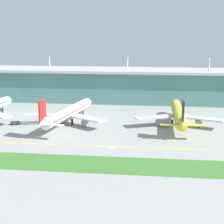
# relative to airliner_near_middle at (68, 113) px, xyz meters

# --- Properties ---
(ground_plane) EXTENTS (600.00, 600.00, 0.00)m
(ground_plane) POSITION_rel_airliner_near_middle_xyz_m (28.38, -37.84, -6.45)
(ground_plane) COLOR gray
(terminal_building) EXTENTS (288.00, 34.00, 32.67)m
(terminal_building) POSITION_rel_airliner_near_middle_xyz_m (28.38, 67.98, 5.59)
(terminal_building) COLOR slate
(terminal_building) RESTS_ON ground
(airliner_near_middle) EXTENTS (47.95, 65.94, 18.90)m
(airliner_near_middle) POSITION_rel_airliner_near_middle_xyz_m (0.00, 0.00, 0.00)
(airliner_near_middle) COLOR white
(airliner_near_middle) RESTS_ON ground
(airliner_far_middle) EXTENTS (48.80, 61.44, 18.90)m
(airliner_far_middle) POSITION_rel_airliner_near_middle_xyz_m (60.62, 3.95, -0.01)
(airliner_far_middle) COLOR yellow
(airliner_far_middle) RESTS_ON ground
(taxiway_stripe_mid_west) EXTENTS (28.00, 0.70, 0.04)m
(taxiway_stripe_mid_west) POSITION_rel_airliner_near_middle_xyz_m (-8.62, -36.09, -6.43)
(taxiway_stripe_mid_west) COLOR yellow
(taxiway_stripe_mid_west) RESTS_ON ground
(taxiway_stripe_centre) EXTENTS (28.00, 0.70, 0.04)m
(taxiway_stripe_centre) POSITION_rel_airliner_near_middle_xyz_m (25.38, -36.09, -6.43)
(taxiway_stripe_centre) COLOR yellow
(taxiway_stripe_centre) RESTS_ON ground
(taxiway_stripe_mid_east) EXTENTS (28.00, 0.70, 0.04)m
(taxiway_stripe_mid_east) POSITION_rel_airliner_near_middle_xyz_m (59.38, -36.09, -6.43)
(taxiway_stripe_mid_east) COLOR yellow
(taxiway_stripe_mid_east) RESTS_ON ground
(grass_verge) EXTENTS (300.00, 18.00, 0.10)m
(grass_verge) POSITION_rel_airliner_near_middle_xyz_m (28.38, -58.03, -6.40)
(grass_verge) COLOR #3D702D
(grass_verge) RESTS_ON ground
(pushback_tug) EXTENTS (4.64, 2.94, 1.85)m
(pushback_tug) POSITION_rel_airliner_near_middle_xyz_m (-28.91, -4.52, -5.35)
(pushback_tug) COLOR #333842
(pushback_tug) RESTS_ON ground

